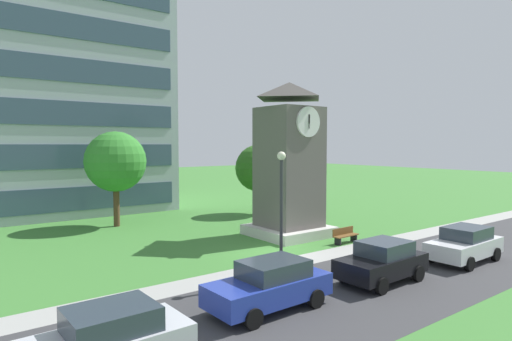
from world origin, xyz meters
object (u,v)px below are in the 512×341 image
at_px(park_bench, 345,235).
at_px(street_lamp, 281,200).
at_px(tree_near_tower, 116,162).
at_px(parked_car_blue, 270,285).
at_px(clock_tower, 289,168).
at_px(parked_car_black, 382,261).
at_px(parked_car_white, 465,244).
at_px(tree_streetside, 259,168).

relative_size(park_bench, street_lamp, 0.34).
distance_m(tree_near_tower, parked_car_blue, 18.54).
distance_m(clock_tower, tree_near_tower, 12.15).
xyz_separation_m(parked_car_black, parked_car_white, (5.78, -0.49, 0.00)).
xyz_separation_m(clock_tower, street_lamp, (-6.15, -6.52, -0.83)).
xyz_separation_m(clock_tower, tree_streetside, (3.53, 7.78, -0.47)).
height_order(street_lamp, parked_car_blue, street_lamp).
relative_size(park_bench, parked_car_white, 0.41).
relative_size(street_lamp, parked_car_black, 1.31).
distance_m(park_bench, street_lamp, 8.43).
bearing_deg(tree_near_tower, clock_tower, -51.09).
height_order(clock_tower, tree_near_tower, clock_tower).
bearing_deg(clock_tower, park_bench, -71.61).
bearing_deg(street_lamp, clock_tower, 46.65).
bearing_deg(parked_car_black, street_lamp, 140.32).
bearing_deg(tree_streetside, parked_car_blue, -126.13).
bearing_deg(clock_tower, parked_car_white, -73.60).
bearing_deg(park_bench, tree_streetside, 78.33).
relative_size(park_bench, tree_streetside, 0.32).
xyz_separation_m(tree_streetside, parked_car_black, (-6.45, -16.97, -2.89)).
bearing_deg(street_lamp, parked_car_black, -39.68).
bearing_deg(parked_car_white, tree_streetside, 87.79).
height_order(clock_tower, parked_car_blue, clock_tower).
bearing_deg(clock_tower, street_lamp, -133.35).
distance_m(park_bench, tree_near_tower, 16.22).
relative_size(parked_car_blue, parked_car_white, 1.02).
height_order(parked_car_blue, parked_car_black, same).
height_order(parked_car_black, parked_car_white, same).
distance_m(street_lamp, parked_car_black, 4.89).
bearing_deg(tree_streetside, tree_near_tower, 171.48).
distance_m(clock_tower, parked_car_white, 10.64).
bearing_deg(parked_car_blue, tree_streetside, 53.87).
bearing_deg(parked_car_black, tree_streetside, 69.17).
distance_m(street_lamp, tree_streetside, 17.26).
distance_m(street_lamp, parked_car_blue, 4.10).
relative_size(park_bench, parked_car_black, 0.44).
height_order(clock_tower, park_bench, clock_tower).
bearing_deg(parked_car_white, tree_near_tower, 118.71).
distance_m(tree_near_tower, parked_car_black, 19.56).
bearing_deg(tree_near_tower, parked_car_blue, -92.78).
bearing_deg(parked_car_blue, parked_car_black, -4.91).
bearing_deg(parked_car_white, parked_car_black, 175.11).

